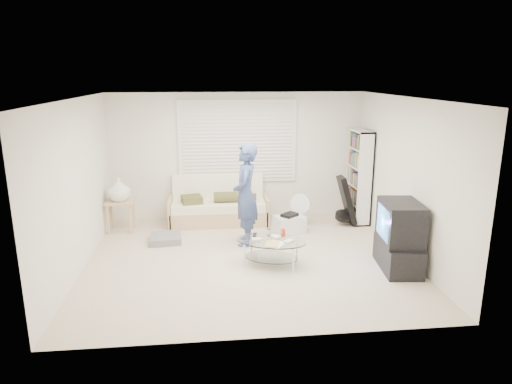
{
  "coord_description": "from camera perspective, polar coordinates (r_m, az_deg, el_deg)",
  "views": [
    {
      "loc": [
        -0.59,
        -6.7,
        2.85
      ],
      "look_at": [
        0.16,
        0.3,
        1.01
      ],
      "focal_mm": 32.0,
      "sensor_mm": 36.0,
      "label": 1
    }
  ],
  "objects": [
    {
      "name": "standing_person",
      "position": [
        7.66,
        -1.32,
        -0.37
      ],
      "size": [
        0.5,
        0.69,
        1.73
      ],
      "primitive_type": "imported",
      "rotation": [
        0.0,
        0.0,
        -1.72
      ],
      "color": "navy",
      "rests_on": "ground"
    },
    {
      "name": "guitar_case",
      "position": [
        8.9,
        11.21,
        -1.47
      ],
      "size": [
        0.39,
        0.36,
        0.94
      ],
      "color": "black",
      "rests_on": "ground"
    },
    {
      "name": "floor_fan",
      "position": [
        8.75,
        5.43,
        -1.88
      ],
      "size": [
        0.4,
        0.27,
        0.64
      ],
      "color": "white",
      "rests_on": "ground"
    },
    {
      "name": "grey_floor_pillow",
      "position": [
        8.14,
        -11.23,
        -5.71
      ],
      "size": [
        0.57,
        0.57,
        0.12
      ],
      "primitive_type": "cube",
      "rotation": [
        0.0,
        0.0,
        0.09
      ],
      "color": "slate",
      "rests_on": "ground"
    },
    {
      "name": "room_shell",
      "position": [
        7.31,
        -1.4,
        5.02
      ],
      "size": [
        5.02,
        4.52,
        2.51
      ],
      "color": "silver",
      "rests_on": "ground"
    },
    {
      "name": "storage_bin",
      "position": [
        8.42,
        4.2,
        -3.99
      ],
      "size": [
        0.6,
        0.49,
        0.36
      ],
      "color": "white",
      "rests_on": "ground"
    },
    {
      "name": "coffee_table",
      "position": [
        6.99,
        1.98,
        -6.59
      ],
      "size": [
        1.23,
        0.99,
        0.52
      ],
      "color": "silver",
      "rests_on": "ground"
    },
    {
      "name": "futon_sofa",
      "position": [
        8.94,
        -4.69,
        -1.95
      ],
      "size": [
        1.91,
        0.77,
        0.93
      ],
      "color": "tan",
      "rests_on": "ground"
    },
    {
      "name": "bookshelf",
      "position": [
        9.1,
        12.7,
        1.91
      ],
      "size": [
        0.28,
        0.76,
        1.8
      ],
      "color": "white",
      "rests_on": "ground"
    },
    {
      "name": "window_blinds",
      "position": [
        9.01,
        -2.31,
        6.33
      ],
      "size": [
        2.32,
        0.08,
        1.62
      ],
      "color": "silver",
      "rests_on": "ground"
    },
    {
      "name": "side_table",
      "position": [
        8.68,
        -16.74,
        0.05
      ],
      "size": [
        0.51,
        0.41,
        1.02
      ],
      "color": "tan",
      "rests_on": "ground"
    },
    {
      "name": "tv_unit",
      "position": [
        7.1,
        17.48,
        -5.38
      ],
      "size": [
        0.61,
        1.0,
        1.03
      ],
      "color": "black",
      "rests_on": "ground"
    },
    {
      "name": "ground",
      "position": [
        7.3,
        -1.0,
        -8.33
      ],
      "size": [
        5.0,
        5.0,
        0.0
      ],
      "primitive_type": "plane",
      "color": "#BCAA92",
      "rests_on": "ground"
    }
  ]
}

